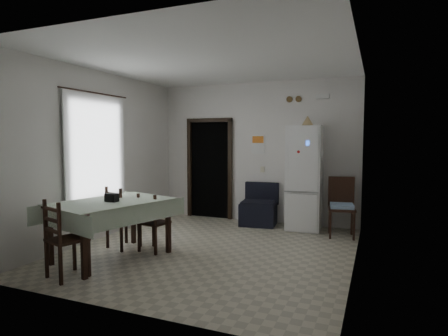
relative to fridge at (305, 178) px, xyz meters
name	(u,v)px	position (x,y,z in m)	size (l,w,h in m)	color
ground	(212,250)	(-1.08, -1.93, -0.99)	(4.50, 4.50, 0.00)	#BCB49A
ceiling	(211,61)	(-1.08, -1.93, 1.91)	(4.20, 4.50, 0.02)	white
wall_back	(256,152)	(-1.08, 0.32, 0.46)	(4.20, 0.02, 2.90)	silver
wall_front	(117,168)	(-1.08, -4.18, 0.46)	(4.20, 0.02, 2.90)	silver
wall_left	(102,155)	(-3.18, -1.93, 0.46)	(0.02, 4.50, 2.90)	silver
wall_right	(356,160)	(1.02, -1.93, 0.46)	(0.02, 4.50, 2.90)	silver
doorway	(214,169)	(-2.13, 0.52, 0.07)	(1.06, 0.52, 2.22)	black
window_recess	(92,150)	(-3.23, -2.13, 0.56)	(0.10, 1.20, 1.60)	silver
curtain	(97,150)	(-3.12, -2.13, 0.56)	(0.02, 1.45, 1.85)	silver
curtain_rod	(96,93)	(-3.11, -2.13, 1.51)	(0.02, 0.02, 1.60)	black
calendar	(258,144)	(-1.03, 0.31, 0.63)	(0.28, 0.02, 0.40)	white
calendar_image	(258,140)	(-1.03, 0.30, 0.73)	(0.24, 0.01, 0.14)	orange
light_switch	(262,169)	(-0.93, 0.31, 0.11)	(0.08, 0.02, 0.12)	beige
vent_left	(290,99)	(-0.38, 0.30, 1.53)	(0.12, 0.12, 0.03)	brown
vent_right	(299,99)	(-0.20, 0.30, 1.53)	(0.12, 0.12, 0.03)	brown
emergency_light	(323,96)	(0.27, 0.28, 1.56)	(0.25, 0.07, 0.09)	white
fridge	(305,178)	(0.00, 0.00, 0.00)	(0.64, 0.64, 1.98)	white
tan_cone	(308,121)	(0.05, -0.09, 1.08)	(0.22, 0.22, 0.18)	tan
navy_seat	(258,204)	(-0.91, 0.00, -0.57)	(0.69, 0.67, 0.84)	black
corner_chair	(342,207)	(0.72, -0.34, -0.46)	(0.46, 0.46, 1.05)	black
dining_table	(112,230)	(-2.24, -2.86, -0.57)	(1.06, 1.61, 0.84)	#ACBFA3
black_bag	(112,197)	(-2.20, -2.90, -0.09)	(0.18, 0.11, 0.12)	black
dining_chair_far_left	(124,217)	(-2.44, -2.34, -0.50)	(0.42, 0.42, 0.98)	black
dining_chair_far_right	(154,222)	(-1.89, -2.30, -0.54)	(0.39, 0.39, 0.90)	black
dining_chair_near_head	(67,238)	(-2.27, -3.67, -0.50)	(0.42, 0.42, 0.99)	black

